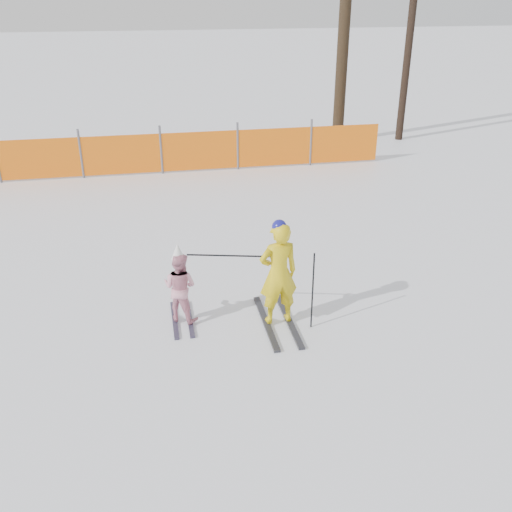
# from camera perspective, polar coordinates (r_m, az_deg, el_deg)

# --- Properties ---
(ground) EXTENTS (120.00, 120.00, 0.00)m
(ground) POSITION_cam_1_polar(r_m,az_deg,el_deg) (8.13, 0.68, -7.87)
(ground) COLOR white
(ground) RESTS_ON ground
(adult) EXTENTS (0.60, 1.48, 1.62)m
(adult) POSITION_cam_1_polar(r_m,az_deg,el_deg) (8.00, 2.25, -1.81)
(adult) COLOR black
(adult) RESTS_ON ground
(child) EXTENTS (0.65, 1.03, 1.24)m
(child) POSITION_cam_1_polar(r_m,az_deg,el_deg) (8.25, -7.61, -3.03)
(child) COLOR black
(child) RESTS_ON ground
(ski_poles) EXTENTS (1.71, 0.53, 1.18)m
(ski_poles) POSITION_cam_1_polar(r_m,az_deg,el_deg) (7.96, 1.50, -1.78)
(ski_poles) COLOR black
(ski_poles) RESTS_ON ground
(safety_fence) EXTENTS (17.92, 0.06, 1.25)m
(safety_fence) POSITION_cam_1_polar(r_m,az_deg,el_deg) (15.39, -21.32, 9.03)
(safety_fence) COLOR #595960
(safety_fence) RESTS_ON ground
(tree_trunks) EXTENTS (2.31, 0.38, 6.56)m
(tree_trunks) POSITION_cam_1_polar(r_m,az_deg,el_deg) (18.15, 10.31, 20.69)
(tree_trunks) COLOR black
(tree_trunks) RESTS_ON ground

